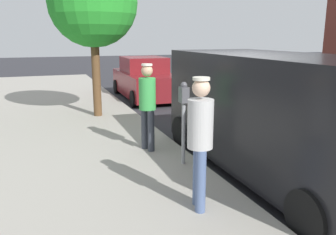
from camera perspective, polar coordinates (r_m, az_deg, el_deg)
name	(u,v)px	position (r m, az deg, el deg)	size (l,w,h in m)	color
ground_plane	(229,152)	(7.70, 9.90, -5.60)	(80.00, 80.00, 0.00)	#2D2D33
sidewalk_slab	(61,170)	(6.72, -17.19, -8.15)	(5.00, 32.00, 0.15)	#9E998E
parking_meter_near	(184,109)	(6.23, 2.59, 1.39)	(0.14, 0.18, 1.52)	gray
pedestrian_in_green	(147,101)	(7.04, -3.40, 2.69)	(0.34, 0.35, 1.78)	#383D47
pedestrian_in_gray	(200,135)	(4.58, 5.29, -2.85)	(0.34, 0.35, 1.80)	#4C608C
parked_van	(275,111)	(6.45, 17.18, 0.98)	(2.16, 5.22, 2.15)	black
parked_sedan_behind	(145,80)	(14.17, -3.78, 6.19)	(2.03, 4.44, 1.65)	maroon
street_tree	(93,3)	(10.40, -12.21, 17.88)	(2.49, 2.49, 4.47)	brown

